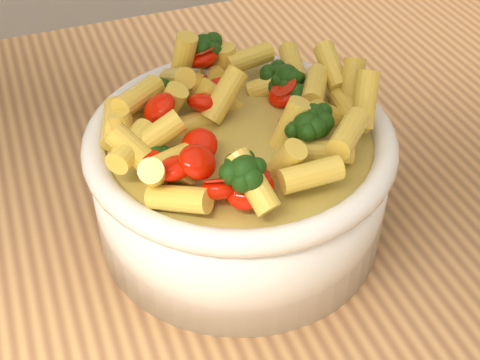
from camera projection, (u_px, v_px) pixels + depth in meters
name	position (u px, v px, depth m)	size (l,w,h in m)	color
table	(213.00, 349.00, 0.55)	(1.20, 0.80, 0.90)	tan
serving_bowl	(240.00, 179.00, 0.49)	(0.22, 0.22, 0.09)	white
pasta_salad	(240.00, 113.00, 0.45)	(0.17, 0.17, 0.04)	#FFD550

